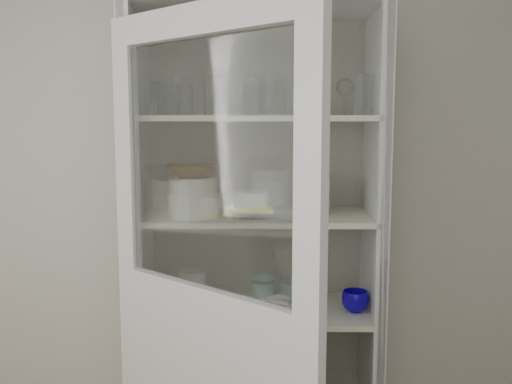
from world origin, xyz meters
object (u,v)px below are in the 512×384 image
at_px(plate_stack_back, 202,201).
at_px(measuring_cups, 176,306).
at_px(mug_blue, 355,301).
at_px(teal_jar, 263,290).
at_px(goblet_2, 281,97).
at_px(terracotta_bowl, 193,171).
at_px(white_ramekin, 251,199).
at_px(yellow_trivet, 251,208).
at_px(goblet_0, 159,98).
at_px(goblet_3, 345,95).
at_px(goblet_1, 265,97).
at_px(plate_stack_front, 194,204).
at_px(pantry_cabinet, 256,284).
at_px(white_canister, 193,287).
at_px(glass_platter, 251,212).
at_px(grey_bowl_stack, 313,194).
at_px(cupboard_door, 207,354).
at_px(mug_white, 279,308).
at_px(mug_teal, 291,292).
at_px(cream_bowl, 193,185).

xyz_separation_m(plate_stack_back, measuring_cups, (-0.09, -0.18, -0.42)).
bearing_deg(mug_blue, teal_jar, -168.94).
bearing_deg(goblet_2, terracotta_bowl, -154.38).
relative_size(goblet_2, teal_jar, 1.36).
relative_size(terracotta_bowl, white_ramekin, 1.46).
distance_m(goblet_2, yellow_trivet, 0.48).
distance_m(goblet_0, teal_jar, 0.93).
bearing_deg(goblet_0, goblet_3, 1.39).
bearing_deg(plate_stack_back, goblet_1, -0.97).
relative_size(plate_stack_front, terracotta_bowl, 0.99).
xyz_separation_m(goblet_2, plate_stack_back, (-0.34, 0.03, -0.45)).
bearing_deg(goblet_2, yellow_trivet, -141.21).
bearing_deg(yellow_trivet, plate_stack_back, 149.99).
xyz_separation_m(goblet_0, measuring_cups, (0.08, -0.14, -0.86)).
height_order(pantry_cabinet, goblet_2, pantry_cabinet).
height_order(goblet_3, white_canister, goblet_3).
height_order(glass_platter, teal_jar, glass_platter).
relative_size(goblet_0, grey_bowl_stack, 0.96).
bearing_deg(goblet_3, cupboard_door, -130.65).
distance_m(goblet_3, glass_platter, 0.63).
bearing_deg(goblet_0, glass_platter, -12.88).
distance_m(yellow_trivet, teal_jar, 0.37).
xyz_separation_m(goblet_2, grey_bowl_stack, (0.13, -0.09, -0.40)).
bearing_deg(terracotta_bowl, teal_jar, 21.50).
height_order(terracotta_bowl, measuring_cups, terracotta_bowl).
bearing_deg(grey_bowl_stack, white_canister, 174.96).
height_order(terracotta_bowl, mug_white, terracotta_bowl).
bearing_deg(glass_platter, cupboard_door, -104.87).
bearing_deg(goblet_1, measuring_cups, -154.84).
height_order(terracotta_bowl, white_canister, terracotta_bowl).
bearing_deg(plate_stack_front, pantry_cabinet, 29.41).
bearing_deg(goblet_3, pantry_cabinet, -174.16).
relative_size(yellow_trivet, mug_white, 2.07).
distance_m(goblet_3, mug_blue, 0.86).
relative_size(goblet_1, mug_teal, 1.66).
height_order(grey_bowl_stack, measuring_cups, grey_bowl_stack).
xyz_separation_m(pantry_cabinet, terracotta_bowl, (-0.25, -0.14, 0.50)).
height_order(grey_bowl_stack, mug_teal, grey_bowl_stack).
xyz_separation_m(goblet_0, yellow_trivet, (0.39, -0.09, -0.45)).
bearing_deg(pantry_cabinet, mug_blue, -16.16).
xyz_separation_m(cream_bowl, terracotta_bowl, (0.00, 0.00, 0.06)).
xyz_separation_m(goblet_1, teal_jar, (-0.01, -0.08, -0.82)).
distance_m(pantry_cabinet, terracotta_bowl, 0.58).
height_order(grey_bowl_stack, mug_white, grey_bowl_stack).
height_order(goblet_1, plate_stack_back, goblet_1).
height_order(terracotta_bowl, mug_teal, terracotta_bowl).
height_order(mug_teal, mug_white, mug_teal).
height_order(goblet_2, white_canister, goblet_2).
height_order(grey_bowl_stack, teal_jar, grey_bowl_stack).
distance_m(plate_stack_front, mug_blue, 0.77).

